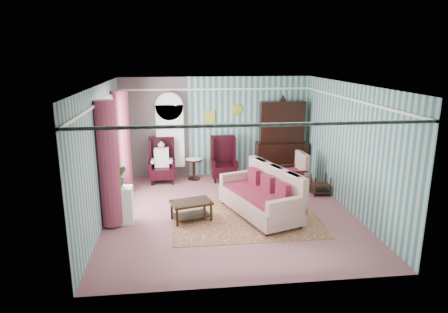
{
  "coord_description": "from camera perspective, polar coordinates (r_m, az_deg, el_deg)",
  "views": [
    {
      "loc": [
        -1.12,
        -8.47,
        3.53
      ],
      "look_at": [
        -0.06,
        0.6,
        1.17
      ],
      "focal_mm": 32.0,
      "sensor_mm": 36.0,
      "label": 1
    }
  ],
  "objects": [
    {
      "name": "bookcase",
      "position": [
        11.56,
        -7.67,
        2.32
      ],
      "size": [
        0.8,
        0.28,
        2.24
      ],
      "primitive_type": "cube",
      "color": "white",
      "rests_on": "floor"
    },
    {
      "name": "rug",
      "position": [
        9.01,
        2.98,
        -8.57
      ],
      "size": [
        3.2,
        2.6,
        0.01
      ],
      "primitive_type": "cube",
      "color": "#53221B",
      "rests_on": "floor"
    },
    {
      "name": "seated_woman",
      "position": [
        11.32,
        -8.87,
        -0.76
      ],
      "size": [
        0.44,
        0.4,
        1.18
      ],
      "primitive_type": null,
      "color": "silver",
      "rests_on": "floor"
    },
    {
      "name": "round_side_table",
      "position": [
        11.54,
        -4.32,
        -1.82
      ],
      "size": [
        0.5,
        0.5,
        0.6
      ],
      "primitive_type": "cylinder",
      "color": "black",
      "rests_on": "floor"
    },
    {
      "name": "potted_plant_b",
      "position": [
        8.71,
        -14.59,
        -2.7
      ],
      "size": [
        0.27,
        0.22,
        0.45
      ],
      "primitive_type": "imported",
      "rotation": [
        0.0,
        0.0,
        0.09
      ],
      "color": "#21551A",
      "rests_on": "plant_stand"
    },
    {
      "name": "wingback_right",
      "position": [
        11.37,
        -0.03,
        -0.33
      ],
      "size": [
        0.76,
        0.8,
        1.25
      ],
      "primitive_type": "cube",
      "color": "black",
      "rests_on": "floor"
    },
    {
      "name": "wingback_left",
      "position": [
        11.31,
        -8.87,
        -0.59
      ],
      "size": [
        0.76,
        0.8,
        1.25
      ],
      "primitive_type": "cube",
      "color": "black",
      "rests_on": "floor"
    },
    {
      "name": "potted_plant_a",
      "position": [
        8.6,
        -15.16,
        -3.0
      ],
      "size": [
        0.48,
        0.44,
        0.45
      ],
      "primitive_type": "imported",
      "rotation": [
        0.0,
        0.0,
        -0.26
      ],
      "color": "#1C4F18",
      "rests_on": "plant_stand"
    },
    {
      "name": "dresser_hutch",
      "position": [
        11.83,
        8.28,
        2.86
      ],
      "size": [
        1.5,
        0.56,
        2.36
      ],
      "primitive_type": "cube",
      "color": "black",
      "rests_on": "floor"
    },
    {
      "name": "nest_table",
      "position": [
        10.55,
        13.62,
        -3.95
      ],
      "size": [
        0.45,
        0.38,
        0.54
      ],
      "primitive_type": "cube",
      "color": "black",
      "rests_on": "floor"
    },
    {
      "name": "floor",
      "position": [
        9.24,
        0.81,
        -7.98
      ],
      "size": [
        6.0,
        6.0,
        0.0
      ],
      "primitive_type": "plane",
      "color": "#93555A",
      "rests_on": "ground"
    },
    {
      "name": "potted_plant_c",
      "position": [
        8.67,
        -15.16,
        -3.16
      ],
      "size": [
        0.2,
        0.2,
        0.36
      ],
      "primitive_type": "imported",
      "rotation": [
        0.0,
        0.0,
        -0.0
      ],
      "color": "#1C5119",
      "rests_on": "plant_stand"
    },
    {
      "name": "sofa",
      "position": [
        8.93,
        5.11,
        -5.38
      ],
      "size": [
        1.6,
        2.4,
        1.01
      ],
      "primitive_type": "cube",
      "rotation": [
        0.0,
        0.0,
        1.91
      ],
      "color": "beige",
      "rests_on": "floor"
    },
    {
      "name": "plant_stand",
      "position": [
        8.84,
        -14.64,
        -6.76
      ],
      "size": [
        0.55,
        0.35,
        0.8
      ],
      "primitive_type": "cube",
      "color": "silver",
      "rests_on": "floor"
    },
    {
      "name": "room_shell",
      "position": [
        8.79,
        -3.29,
        4.47
      ],
      "size": [
        5.53,
        6.02,
        2.91
      ],
      "color": "#3B6B6B",
      "rests_on": "ground"
    },
    {
      "name": "floral_armchair",
      "position": [
        10.86,
        9.59,
        -2.27
      ],
      "size": [
        0.86,
        0.88,
        0.88
      ],
      "primitive_type": "cube",
      "rotation": [
        0.0,
        0.0,
        1.68
      ],
      "color": "#C0B695",
      "rests_on": "floor"
    },
    {
      "name": "coffee_table",
      "position": [
        8.78,
        -4.69,
        -7.74
      ],
      "size": [
        0.97,
        0.75,
        0.44
      ],
      "primitive_type": "cube",
      "rotation": [
        0.0,
        0.0,
        0.27
      ],
      "color": "black",
      "rests_on": "floor"
    }
  ]
}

